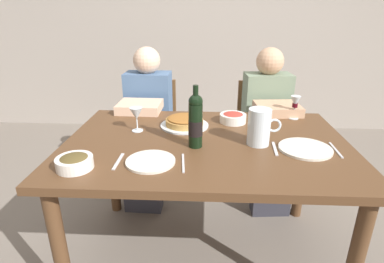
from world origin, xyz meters
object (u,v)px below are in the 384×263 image
Objects in this scene: dining_table at (206,156)px; baked_tart at (185,122)px; wine_glass_left_diner at (136,114)px; dinner_plate_right_setting at (305,149)px; diner_left at (147,122)px; wine_glass_right_diner at (295,103)px; dinner_plate_left_setting at (151,161)px; wine_bottle at (196,121)px; water_pitcher at (259,129)px; olive_bowl at (75,162)px; chair_right at (260,128)px; chair_left at (153,126)px; salad_bowl at (233,117)px; diner_right at (269,124)px.

dining_table is 0.28m from baked_tart.
dinner_plate_right_setting is (0.89, -0.21, -0.09)m from wine_glass_left_diner.
dinner_plate_right_setting is at bearing 143.78° from diner_left.
wine_glass_right_diner is 0.65× the size of dinner_plate_left_setting.
water_pitcher is (0.32, 0.04, -0.05)m from wine_bottle.
olive_bowl is at bearing -166.99° from dinner_plate_right_setting.
baked_tart is 1.78× the size of olive_bowl.
wine_glass_left_diner is at bearing 37.85° from chair_right.
wine_glass_right_diner reaches higher than chair_left.
diner_left is at bearing 118.62° from wine_bottle.
dinner_plate_right_setting is at bearing -14.59° from water_pitcher.
chair_right is (0.17, 0.93, -0.35)m from water_pitcher.
baked_tart is at bearing 51.06° from olive_bowl.
salad_bowl reaches higher than dining_table.
dinner_plate_right_setting is (0.49, -0.09, 0.10)m from dining_table.
olive_bowl is 0.19× the size of chair_right.
water_pitcher reaches higher than baked_tart.
olive_bowl is at bearing -160.06° from water_pitcher.
dinner_plate_right_setting is at bearing -9.79° from dining_table.
salad_bowl is 0.70m from dinner_plate_left_setting.
wine_bottle reaches higher than baked_tart.
baked_tart is at bearing 121.52° from dining_table.
olive_bowl is 1.34m from wine_glass_right_diner.
wine_glass_right_diner is (0.55, 0.39, 0.19)m from dining_table.
water_pitcher is 1.22m from chair_left.
olive_bowl is 0.62× the size of dinner_plate_right_setting.
dinner_plate_left_setting is (-0.42, -0.56, -0.03)m from salad_bowl.
wine_bottle is at bearing 26.68° from olive_bowl.
chair_left and chair_right have the same top height.
wine_bottle reaches higher than dinner_plate_left_setting.
diner_right is (0.02, -0.24, 0.12)m from chair_right.
dinner_plate_left_setting is 1.38m from chair_right.
diner_left reaches higher than olive_bowl.
chair_right reaches higher than dinner_plate_right_setting.
salad_bowl reaches higher than dinner_plate_left_setting.
wine_glass_right_diner is at bearing 155.13° from chair_left.
chair_right is (0.50, 0.97, -0.40)m from wine_bottle.
dining_table is 0.38m from dinner_plate_left_setting.
water_pitcher is 0.90m from olive_bowl.
chair_left is at bearing -89.68° from diner_left.
dining_table is 1.72× the size of chair_left.
wine_glass_right_diner is (0.61, 0.46, -0.04)m from wine_bottle.
olive_bowl is at bearing -147.43° from wine_glass_right_diner.
salad_bowl is 1.10× the size of wine_glass_right_diner.
diner_right is at bearing 54.95° from wine_bottle.
water_pitcher is 0.22× the size of chair_right.
wine_glass_right_diner is 0.49m from dinner_plate_right_setting.
chair_right is at bearing -163.14° from diner_left.
diner_left is (-1.01, 0.27, -0.25)m from wine_glass_right_diner.
chair_left is 0.89m from chair_right.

